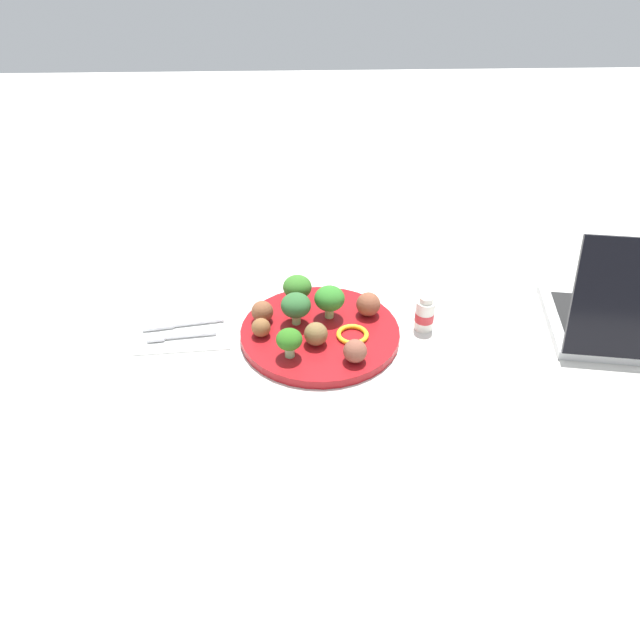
# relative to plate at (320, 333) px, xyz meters

# --- Properties ---
(ground_plane) EXTENTS (4.00, 4.00, 0.00)m
(ground_plane) POSITION_rel_plate_xyz_m (0.00, 0.00, -0.01)
(ground_plane) COLOR beige
(plate) EXTENTS (0.28, 0.28, 0.02)m
(plate) POSITION_rel_plate_xyz_m (0.00, 0.00, 0.00)
(plate) COLOR maroon
(plate) RESTS_ON ground_plane
(broccoli_floret_front_left) EXTENTS (0.05, 0.05, 0.06)m
(broccoli_floret_front_left) POSITION_rel_plate_xyz_m (-0.02, -0.04, 0.05)
(broccoli_floret_front_left) COLOR #9CCE7D
(broccoli_floret_front_left) RESTS_ON plate
(broccoli_floret_mid_left) EXTENTS (0.05, 0.05, 0.06)m
(broccoli_floret_mid_left) POSITION_rel_plate_xyz_m (0.04, -0.02, 0.05)
(broccoli_floret_mid_left) COLOR #8EC175
(broccoli_floret_mid_left) RESTS_ON plate
(broccoli_floret_far_rim) EXTENTS (0.05, 0.05, 0.05)m
(broccoli_floret_far_rim) POSITION_rel_plate_xyz_m (0.04, -0.09, 0.04)
(broccoli_floret_far_rim) COLOR #9CC983
(broccoli_floret_far_rim) RESTS_ON plate
(broccoli_floret_center) EXTENTS (0.04, 0.04, 0.05)m
(broccoli_floret_center) POSITION_rel_plate_xyz_m (0.05, 0.07, 0.04)
(broccoli_floret_center) COLOR #95C584
(broccoli_floret_center) RESTS_ON plate
(meatball_front_left) EXTENTS (0.04, 0.04, 0.04)m
(meatball_front_left) POSITION_rel_plate_xyz_m (0.01, 0.04, 0.03)
(meatball_front_left) COLOR brown
(meatball_front_left) RESTS_ON plate
(meatball_mid_left) EXTENTS (0.04, 0.04, 0.04)m
(meatball_mid_left) POSITION_rel_plate_xyz_m (-0.09, -0.04, 0.03)
(meatball_mid_left) COLOR brown
(meatball_mid_left) RESTS_ON plate
(meatball_front_right) EXTENTS (0.03, 0.03, 0.03)m
(meatball_front_right) POSITION_rel_plate_xyz_m (0.10, 0.01, 0.02)
(meatball_front_right) COLOR brown
(meatball_front_right) RESTS_ON plate
(meatball_far_rim) EXTENTS (0.04, 0.04, 0.04)m
(meatball_far_rim) POSITION_rel_plate_xyz_m (-0.05, 0.09, 0.03)
(meatball_far_rim) COLOR brown
(meatball_far_rim) RESTS_ON plate
(meatball_center) EXTENTS (0.04, 0.04, 0.04)m
(meatball_center) POSITION_rel_plate_xyz_m (0.10, -0.03, 0.03)
(meatball_center) COLOR brown
(meatball_center) RESTS_ON plate
(pepper_ring_mid_right) EXTENTS (0.08, 0.08, 0.01)m
(pepper_ring_mid_right) POSITION_rel_plate_xyz_m (-0.06, 0.02, 0.01)
(pepper_ring_mid_right) COLOR yellow
(pepper_ring_mid_right) RESTS_ON plate
(napkin) EXTENTS (0.18, 0.13, 0.01)m
(napkin) POSITION_rel_plate_xyz_m (0.24, -0.02, -0.01)
(napkin) COLOR white
(napkin) RESTS_ON ground_plane
(fork) EXTENTS (0.12, 0.03, 0.01)m
(fork) POSITION_rel_plate_xyz_m (0.25, -0.00, -0.00)
(fork) COLOR silver
(fork) RESTS_ON napkin
(knife) EXTENTS (0.15, 0.04, 0.01)m
(knife) POSITION_rel_plate_xyz_m (0.25, -0.04, -0.00)
(knife) COLOR silver
(knife) RESTS_ON napkin
(yogurt_bottle) EXTENTS (0.03, 0.03, 0.07)m
(yogurt_bottle) POSITION_rel_plate_xyz_m (-0.19, -0.02, 0.02)
(yogurt_bottle) COLOR white
(yogurt_bottle) RESTS_ON ground_plane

